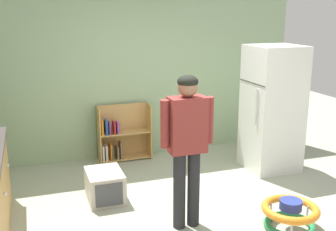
% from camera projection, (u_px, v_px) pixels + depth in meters
% --- Properties ---
extents(ground_plane, '(12.00, 12.00, 0.00)m').
position_uv_depth(ground_plane, '(192.00, 220.00, 4.55)').
color(ground_plane, '#A3AB91').
rests_on(ground_plane, ground).
extents(back_wall, '(5.20, 0.06, 2.70)m').
position_uv_depth(back_wall, '(136.00, 70.00, 6.34)').
color(back_wall, '#97B289').
rests_on(back_wall, ground).
extents(refrigerator, '(0.73, 0.68, 1.78)m').
position_uv_depth(refrigerator, '(272.00, 109.00, 5.85)').
color(refrigerator, white).
rests_on(refrigerator, ground).
extents(bookshelf, '(0.80, 0.28, 0.85)m').
position_uv_depth(bookshelf, '(120.00, 136.00, 6.32)').
color(bookshelf, tan).
rests_on(bookshelf, ground).
extents(standing_person, '(0.57, 0.22, 1.63)m').
position_uv_depth(standing_person, '(187.00, 138.00, 4.19)').
color(standing_person, '#252428').
rests_on(standing_person, ground).
extents(baby_walker, '(0.60, 0.60, 0.32)m').
position_uv_depth(baby_walker, '(290.00, 214.00, 4.35)').
color(baby_walker, '#27884B').
rests_on(baby_walker, ground).
extents(pet_carrier, '(0.42, 0.55, 0.36)m').
position_uv_depth(pet_carrier, '(105.00, 186.00, 5.00)').
color(pet_carrier, beige).
rests_on(pet_carrier, ground).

